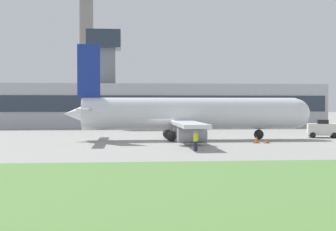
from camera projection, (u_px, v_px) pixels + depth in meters
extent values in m
plane|color=#999691|center=(163.00, 142.00, 50.92)|extent=(400.00, 400.00, 0.00)
cube|color=#B2B2B7|center=(148.00, 106.00, 86.73)|extent=(64.40, 11.57, 7.78)
cube|color=#2D3847|center=(149.00, 104.00, 80.91)|extent=(63.11, 0.16, 2.80)
cube|color=slate|center=(104.00, 88.00, 85.93)|extent=(4.08, 4.08, 14.28)
cube|color=#283342|center=(104.00, 40.00, 85.73)|extent=(6.12, 6.12, 3.27)
cylinder|color=gray|center=(86.00, 46.00, 112.16)|extent=(3.30, 3.30, 36.58)
cylinder|color=silver|center=(191.00, 114.00, 54.08)|extent=(24.86, 3.67, 3.67)
sphere|color=silver|center=(295.00, 113.00, 55.21)|extent=(3.49, 3.49, 3.49)
cone|color=silver|center=(82.00, 114.00, 52.95)|extent=(4.04, 3.49, 3.49)
cube|color=navy|center=(89.00, 71.00, 52.91)|extent=(2.57, 0.24, 6.05)
cube|color=silver|center=(85.00, 109.00, 49.19)|extent=(1.11, 7.65, 0.20)
cube|color=silver|center=(91.00, 109.00, 56.81)|extent=(1.11, 7.65, 0.20)
cube|color=silver|center=(188.00, 124.00, 46.91)|extent=(2.48, 12.76, 0.36)
cube|color=silver|center=(174.00, 120.00, 61.07)|extent=(2.48, 12.76, 0.36)
cylinder|color=gray|center=(192.00, 134.00, 46.50)|extent=(2.84, 1.72, 1.72)
cylinder|color=gray|center=(176.00, 127.00, 61.58)|extent=(2.84, 1.72, 1.72)
cylinder|color=#59595B|center=(259.00, 128.00, 54.85)|extent=(0.20, 0.20, 1.56)
sphere|color=black|center=(259.00, 134.00, 54.87)|extent=(1.14, 1.14, 1.14)
cylinder|color=#59595B|center=(171.00, 129.00, 51.47)|extent=(0.20, 0.20, 1.56)
sphere|color=black|center=(171.00, 136.00, 51.49)|extent=(1.14, 1.14, 1.14)
cylinder|color=#59595B|center=(167.00, 127.00, 56.32)|extent=(0.20, 0.20, 1.56)
sphere|color=black|center=(167.00, 134.00, 56.33)|extent=(1.14, 1.14, 1.14)
cube|color=white|center=(323.00, 129.00, 57.83)|extent=(4.00, 2.88, 1.41)
cube|color=black|center=(323.00, 122.00, 57.81)|extent=(1.59, 1.67, 0.50)
sphere|color=black|center=(334.00, 135.00, 56.69)|extent=(0.70, 0.70, 0.70)
sphere|color=black|center=(332.00, 134.00, 58.53)|extent=(0.70, 0.70, 0.70)
sphere|color=black|center=(313.00, 135.00, 57.16)|extent=(0.70, 0.70, 0.70)
sphere|color=black|center=(311.00, 134.00, 59.00)|extent=(0.70, 0.70, 0.70)
cylinder|color=#23283D|center=(196.00, 146.00, 40.97)|extent=(0.42, 0.42, 0.86)
cylinder|color=yellow|center=(196.00, 137.00, 40.95)|extent=(0.52, 0.52, 0.68)
sphere|color=tan|center=(196.00, 132.00, 40.94)|extent=(0.23, 0.23, 0.23)
cube|color=black|center=(267.00, 143.00, 49.49)|extent=(0.63, 0.63, 0.03)
cone|color=orange|center=(267.00, 141.00, 49.48)|extent=(0.45, 0.45, 0.52)
cube|color=black|center=(257.00, 143.00, 49.48)|extent=(0.61, 0.61, 0.03)
cone|color=orange|center=(257.00, 140.00, 49.47)|extent=(0.44, 0.44, 0.75)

